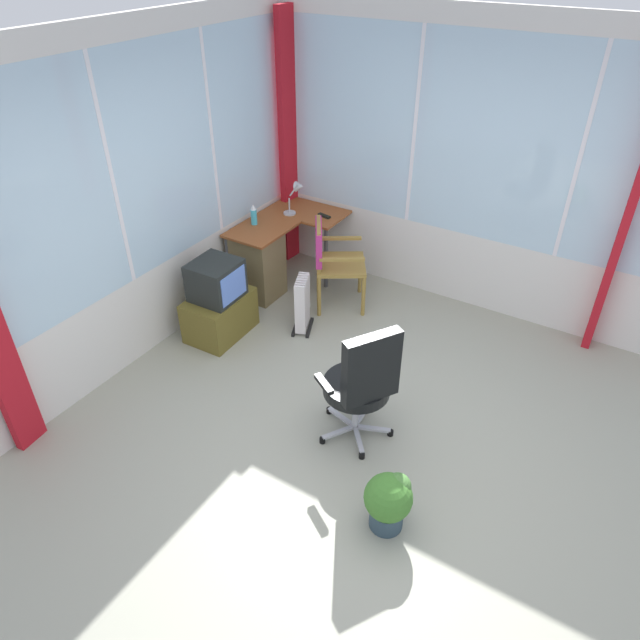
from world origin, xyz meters
name	(u,v)px	position (x,y,z in m)	size (l,w,h in m)	color
ground	(359,446)	(0.00, 0.00, -0.03)	(5.65, 5.43, 0.06)	gray
north_window_panel	(117,213)	(0.00, 2.25, 1.37)	(4.65, 0.07, 2.75)	silver
east_window_panel	(488,175)	(2.35, 0.00, 1.37)	(0.07, 4.43, 2.75)	silver
curtain_corner	(288,145)	(2.22, 2.12, 1.33)	(0.23, 0.07, 2.65)	#B31621
curtain_east_far	(629,212)	(2.27, -1.22, 1.33)	(0.23, 0.07, 2.65)	#B31621
desk	(261,259)	(1.39, 1.93, 0.39)	(1.20, 0.83, 0.72)	brown
desk_lamp	(297,193)	(1.96, 1.84, 0.94)	(0.22, 0.19, 0.35)	#B2B7BC
tv_remote	(324,216)	(2.01, 1.54, 0.73)	(0.04, 0.15, 0.02)	black
spray_bottle	(254,215)	(1.49, 2.06, 0.83)	(0.06, 0.06, 0.22)	#40B9D5
wooden_armchair	(329,254)	(1.56, 1.21, 0.58)	(0.66, 0.66, 0.90)	olive
office_chair	(363,381)	(0.06, 0.03, 0.58)	(0.62, 0.60, 1.04)	#B7B7BF
tv_on_stand	(219,303)	(0.58, 1.82, 0.34)	(0.65, 0.46, 0.77)	brown
space_heater	(303,303)	(1.07, 1.20, 0.28)	(0.37, 0.28, 0.56)	silver
potted_plant	(389,500)	(-0.53, -0.49, 0.25)	(0.32, 0.32, 0.43)	#2E4250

